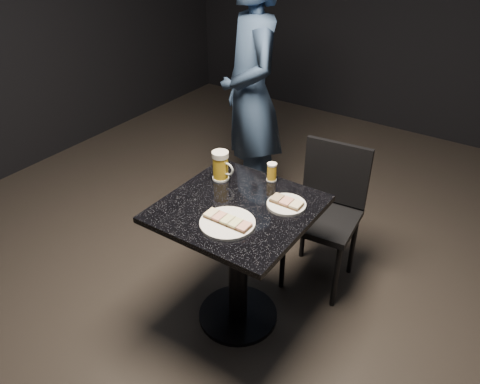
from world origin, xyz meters
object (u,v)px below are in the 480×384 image
plate_small (286,205)px  beer_tumbler (272,172)px  plate_large (227,223)px  patron (251,96)px  beer_mug (221,166)px  chair (327,207)px  table (238,246)px

plate_small → beer_tumbler: 0.25m
beer_tumbler → plate_large: bearing=-85.3°
plate_large → plate_small: bearing=62.4°
patron → beer_mug: bearing=-25.2°
plate_small → chair: chair is taller
plate_small → patron: 1.16m
table → beer_tumbler: bearing=88.4°
plate_large → patron: 1.31m
beer_tumbler → table: bearing=-91.6°
beer_tumbler → chair: size_ratio=0.11×
plate_large → table: 0.29m
plate_small → beer_tumbler: size_ratio=1.93×
plate_small → table: 0.34m
plate_large → chair: chair is taller
plate_small → plate_large: bearing=-117.6°
plate_large → beer_tumbler: beer_tumbler is taller
beer_mug → chair: size_ratio=0.18×
table → beer_mug: bearing=143.1°
plate_large → patron: (-0.62, 1.14, 0.11)m
patron → beer_mug: (0.36, -0.83, -0.04)m
patron → beer_mug: size_ratio=11.03×
patron → beer_tumbler: (0.58, -0.70, -0.07)m
plate_large → plate_small: size_ratio=1.34×
plate_small → beer_mug: beer_mug is taller
patron → plate_small: bearing=-6.8°
beer_tumbler → chair: chair is taller
beer_mug → beer_tumbler: size_ratio=1.61×
plate_small → chair: 0.52m
beer_tumbler → chair: bearing=53.5°
beer_mug → table: bearing=-36.9°
plate_small → table: size_ratio=0.25×
beer_mug → chair: (0.44, 0.42, -0.33)m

